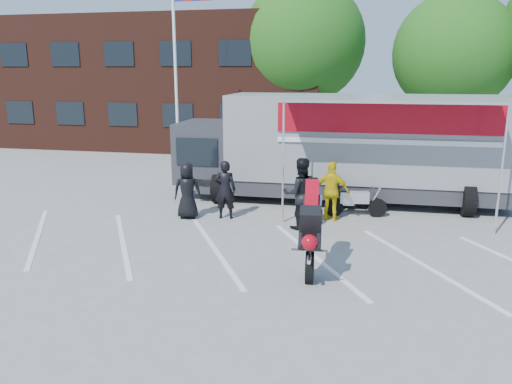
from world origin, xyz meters
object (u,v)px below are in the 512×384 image
at_px(transporter_truck, 349,201).
at_px(spectator_leather_b, 225,190).
at_px(tree_left, 303,42).
at_px(spectator_leather_a, 187,191).
at_px(spectator_leather_c, 300,194).
at_px(tree_mid, 454,53).
at_px(stunt_bike_rider, 310,268).
at_px(parked_motorcycle, 355,216).
at_px(flagpole, 181,49).
at_px(spectator_hivis, 332,191).

height_order(transporter_truck, spectator_leather_b, transporter_truck).
distance_m(tree_left, spectator_leather_a, 13.61).
relative_size(tree_left, spectator_leather_c, 4.45).
distance_m(tree_mid, transporter_truck, 10.85).
bearing_deg(stunt_bike_rider, parked_motorcycle, 74.42).
bearing_deg(tree_left, flagpole, -125.28).
relative_size(stunt_bike_rider, spectator_leather_c, 1.15).
bearing_deg(stunt_bike_rider, spectator_hivis, 82.95).
height_order(flagpole, tree_mid, flagpole).
relative_size(flagpole, parked_motorcycle, 4.33).
relative_size(stunt_bike_rider, spectator_hivis, 1.31).
distance_m(tree_mid, parked_motorcycle, 12.23).
bearing_deg(spectator_hivis, parked_motorcycle, -129.66).
bearing_deg(spectator_hivis, tree_mid, -101.26).
distance_m(stunt_bike_rider, spectator_leather_b, 4.41).
xyz_separation_m(tree_mid, spectator_leather_b, (-7.65, -11.42, -4.09)).
bearing_deg(tree_left, transporter_truck, -73.86).
xyz_separation_m(tree_mid, spectator_leather_a, (-8.72, -11.63, -4.13)).
relative_size(spectator_leather_b, spectator_leather_c, 0.88).
relative_size(transporter_truck, stunt_bike_rider, 4.84).
xyz_separation_m(tree_left, spectator_leather_a, (-1.72, -12.63, -4.75)).
height_order(flagpole, parked_motorcycle, flagpole).
bearing_deg(flagpole, spectator_leather_c, -49.90).
relative_size(transporter_truck, spectator_hivis, 6.33).
distance_m(flagpole, spectator_leather_c, 9.93).
relative_size(spectator_leather_c, spectator_hivis, 1.14).
bearing_deg(spectator_leather_c, parked_motorcycle, -153.88).
bearing_deg(spectator_leather_a, tree_mid, -138.47).
relative_size(transporter_truck, spectator_leather_c, 5.57).
xyz_separation_m(parked_motorcycle, spectator_hivis, (-0.67, -0.54, 0.85)).
bearing_deg(tree_mid, spectator_hivis, -112.84).
distance_m(transporter_truck, parked_motorcycle, 1.77).
xyz_separation_m(stunt_bike_rider, spectator_leather_b, (-2.82, 3.28, 0.85)).
distance_m(parked_motorcycle, spectator_leather_a, 4.97).
bearing_deg(spectator_leather_b, spectator_leather_a, 3.09).
height_order(tree_left, spectator_leather_a, tree_left).
bearing_deg(spectator_leather_c, tree_left, -102.01).
bearing_deg(transporter_truck, spectator_leather_a, -147.62).
distance_m(flagpole, parked_motorcycle, 10.41).
bearing_deg(transporter_truck, tree_left, 105.64).
distance_m(parked_motorcycle, spectator_leather_b, 3.90).
height_order(stunt_bike_rider, spectator_leather_c, spectator_leather_c).
bearing_deg(spectator_leather_a, tree_left, -109.37).
bearing_deg(stunt_bike_rider, tree_left, 93.81).
bearing_deg(flagpole, tree_mid, 23.97).
distance_m(transporter_truck, stunt_bike_rider, 6.03).
distance_m(tree_left, spectator_leather_b, 13.30).
bearing_deg(transporter_truck, tree_mid, 63.78).
xyz_separation_m(tree_mid, transporter_truck, (-4.19, -8.70, -4.94)).
bearing_deg(parked_motorcycle, flagpole, 44.37).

